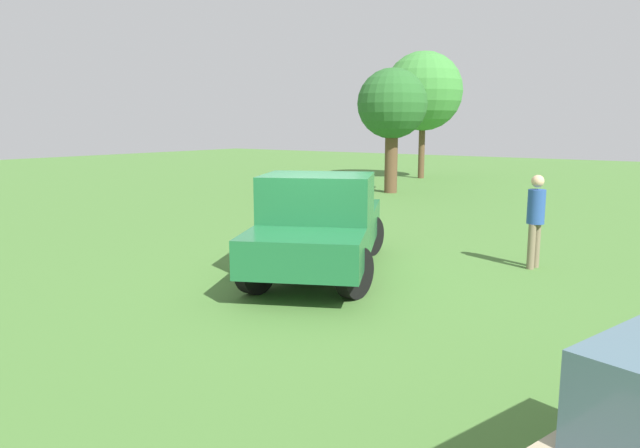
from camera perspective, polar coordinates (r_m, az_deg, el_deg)
ground_plane at (r=10.57m, az=-0.35°, el=-5.14°), size 80.00×80.00×0.00m
pickup_truck at (r=10.60m, az=-0.11°, el=0.18°), size 5.18×3.85×1.83m
person_bystander at (r=11.72m, az=20.18°, el=0.76°), size 0.37×0.37×1.77m
tree_back_left at (r=30.14m, az=9.98°, el=12.55°), size 3.87×3.87×6.24m
tree_back_right at (r=23.50m, az=7.02°, el=11.36°), size 2.73×2.73×4.85m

